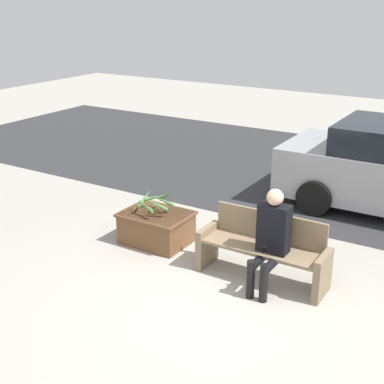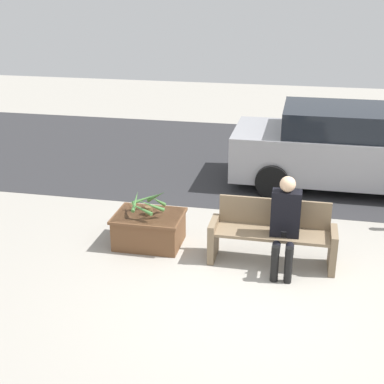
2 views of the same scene
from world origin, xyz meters
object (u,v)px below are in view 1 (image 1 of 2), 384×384
object	(u,v)px
person_seated	(271,236)
planter_box	(156,226)
potted_plant	(155,201)
bench	(264,249)

from	to	relation	value
person_seated	planter_box	xyz separation A→B (m)	(-1.97, 0.33, -0.45)
potted_plant	bench	bearing A→B (deg)	-4.47
person_seated	planter_box	size ratio (longest dim) A/B	1.31
bench	potted_plant	distance (m)	1.83
bench	person_seated	bearing A→B (deg)	-48.11
person_seated	potted_plant	bearing A→B (deg)	170.76
bench	planter_box	xyz separation A→B (m)	(-1.81, 0.15, -0.16)
bench	potted_plant	world-z (taller)	bench
bench	person_seated	world-z (taller)	person_seated
person_seated	potted_plant	world-z (taller)	person_seated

